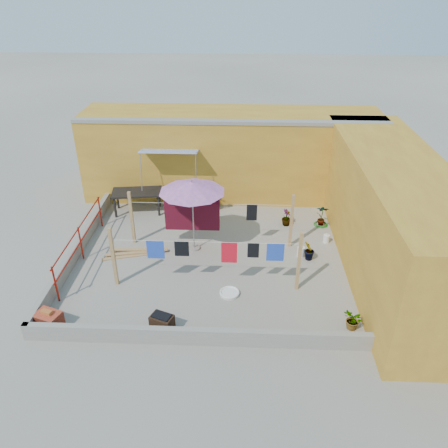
{
  "coord_description": "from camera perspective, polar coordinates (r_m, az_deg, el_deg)",
  "views": [
    {
      "loc": [
        0.91,
        -11.06,
        7.53
      ],
      "look_at": [
        0.43,
        0.3,
        1.03
      ],
      "focal_mm": 35.0,
      "sensor_mm": 36.0,
      "label": 1
    }
  ],
  "objects": [
    {
      "name": "ground",
      "position": [
        13.41,
        -1.88,
        -4.43
      ],
      "size": [
        80.0,
        80.0,
        0.0
      ],
      "primitive_type": "plane",
      "color": "#9E998E",
      "rests_on": "ground"
    },
    {
      "name": "wall_back",
      "position": [
        16.84,
        0.9,
        9.14
      ],
      "size": [
        11.0,
        3.27,
        3.21
      ],
      "color": "gold",
      "rests_on": "ground"
    },
    {
      "name": "wall_right",
      "position": [
        13.26,
        21.03,
        1.04
      ],
      "size": [
        2.4,
        9.0,
        3.2
      ],
      "primitive_type": "cube",
      "color": "gold",
      "rests_on": "ground"
    },
    {
      "name": "parapet_front",
      "position": [
        10.5,
        -3.34,
        -14.45
      ],
      "size": [
        8.3,
        0.16,
        0.44
      ],
      "primitive_type": "cube",
      "color": "gray",
      "rests_on": "ground"
    },
    {
      "name": "parapet_left",
      "position": [
        14.17,
        -18.61,
        -3.07
      ],
      "size": [
        0.16,
        7.3,
        0.44
      ],
      "primitive_type": "cube",
      "color": "gray",
      "rests_on": "ground"
    },
    {
      "name": "red_railing",
      "position": [
        13.68,
        -18.3,
        -1.79
      ],
      "size": [
        0.05,
        4.2,
        1.1
      ],
      "color": "#A11B10",
      "rests_on": "ground"
    },
    {
      "name": "clothesline_rig",
      "position": [
        13.37,
        -3.7,
        0.57
      ],
      "size": [
        5.09,
        2.35,
        1.8
      ],
      "color": "tan",
      "rests_on": "ground"
    },
    {
      "name": "patio_umbrella",
      "position": [
        12.83,
        -4.21,
        4.79
      ],
      "size": [
        2.02,
        2.02,
        2.38
      ],
      "color": "gray",
      "rests_on": "ground"
    },
    {
      "name": "outdoor_table",
      "position": [
        15.96,
        -11.32,
        3.94
      ],
      "size": [
        1.85,
        1.1,
        0.82
      ],
      "color": "black",
      "rests_on": "ground"
    },
    {
      "name": "brick_stack",
      "position": [
        11.68,
        -21.92,
        -11.59
      ],
      "size": [
        0.71,
        0.61,
        0.53
      ],
      "color": "#B23F29",
      "rests_on": "ground"
    },
    {
      "name": "lumber_pile",
      "position": [
        13.81,
        -11.53,
        -3.69
      ],
      "size": [
        1.95,
        0.66,
        0.12
      ],
      "color": "tan",
      "rests_on": "ground"
    },
    {
      "name": "brazier",
      "position": [
        10.9,
        -8.08,
        -12.67
      ],
      "size": [
        0.62,
        0.52,
        0.48
      ],
      "color": "black",
      "rests_on": "ground"
    },
    {
      "name": "white_basin",
      "position": [
        11.96,
        0.71,
        -8.98
      ],
      "size": [
        0.54,
        0.54,
        0.09
      ],
      "color": "silver",
      "rests_on": "ground"
    },
    {
      "name": "water_jug_a",
      "position": [
        14.46,
        13.21,
        -1.87
      ],
      "size": [
        0.2,
        0.2,
        0.31
      ],
      "color": "silver",
      "rests_on": "ground"
    },
    {
      "name": "water_jug_b",
      "position": [
        13.6,
        10.0,
        -3.59
      ],
      "size": [
        0.23,
        0.23,
        0.37
      ],
      "color": "silver",
      "rests_on": "ground"
    },
    {
      "name": "green_hose",
      "position": [
        15.48,
        12.51,
        -0.01
      ],
      "size": [
        0.49,
        0.49,
        0.07
      ],
      "color": "#1A781C",
      "rests_on": "ground"
    },
    {
      "name": "plant_back_a",
      "position": [
        15.98,
        -1.34,
        3.18
      ],
      "size": [
        0.74,
        0.66,
        0.77
      ],
      "primitive_type": "imported",
      "rotation": [
        0.0,
        0.0,
        -0.08
      ],
      "color": "#235518",
      "rests_on": "ground"
    },
    {
      "name": "plant_back_b",
      "position": [
        15.14,
        8.16,
        0.85
      ],
      "size": [
        0.42,
        0.42,
        0.58
      ],
      "primitive_type": "imported",
      "rotation": [
        0.0,
        0.0,
        1.21
      ],
      "color": "#235518",
      "rests_on": "ground"
    },
    {
      "name": "plant_right_a",
      "position": [
        15.27,
        12.68,
        1.1
      ],
      "size": [
        0.46,
        0.36,
        0.79
      ],
      "primitive_type": "imported",
      "rotation": [
        0.0,
        0.0,
        2.95
      ],
      "color": "#235518",
      "rests_on": "ground"
    },
    {
      "name": "plant_right_b",
      "position": [
        13.38,
        11.08,
        -3.41
      ],
      "size": [
        0.38,
        0.43,
        0.68
      ],
      "primitive_type": "imported",
      "rotation": [
        0.0,
        0.0,
        4.49
      ],
      "color": "#235518",
      "rests_on": "ground"
    },
    {
      "name": "plant_right_c",
      "position": [
        11.25,
        16.54,
        -11.99
      ],
      "size": [
        0.49,
        0.54,
        0.53
      ],
      "primitive_type": "imported",
      "rotation": [
        0.0,
        0.0,
        4.87
      ],
      "color": "#235518",
      "rests_on": "ground"
    }
  ]
}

